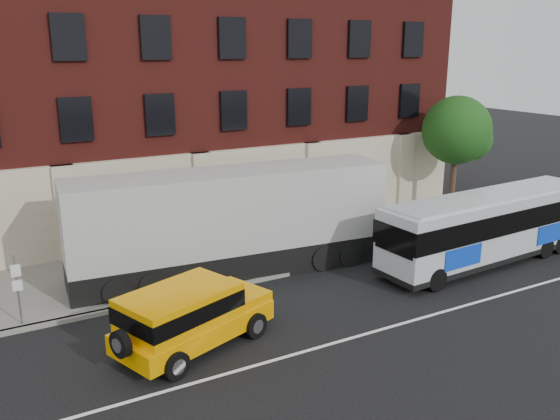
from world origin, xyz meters
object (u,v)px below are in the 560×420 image
city_bus (490,225)px  yellow_suv (188,314)px  street_tree (457,133)px  shipping_container (232,224)px  sign_pole (18,287)px

city_bus → yellow_suv: size_ratio=2.06×
street_tree → yellow_suv: (-17.77, -7.14, -3.27)m
city_bus → shipping_container: shipping_container is taller
street_tree → city_bus: bearing=-123.6°
yellow_suv → shipping_container: size_ratio=0.42×
shipping_container → street_tree: bearing=8.8°
street_tree → sign_pole: bearing=-171.4°
sign_pole → yellow_suv: sign_pole is taller
street_tree → shipping_container: bearing=-171.2°
yellow_suv → shipping_container: (3.68, 4.95, 0.94)m
city_bus → shipping_container: size_ratio=0.86×
yellow_suv → shipping_container: bearing=53.4°
sign_pole → street_tree: size_ratio=0.40×
sign_pole → street_tree: street_tree is taller
street_tree → shipping_container: size_ratio=0.49×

